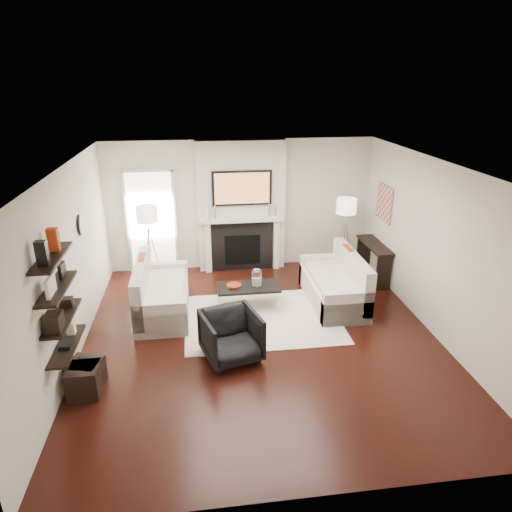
{
  "coord_description": "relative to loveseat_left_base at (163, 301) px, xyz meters",
  "views": [
    {
      "loc": [
        -0.91,
        -6.2,
        3.87
      ],
      "look_at": [
        0.0,
        0.6,
        1.15
      ],
      "focal_mm": 32.0,
      "sensor_mm": 36.0,
      "label": 1
    }
  ],
  "objects": [
    {
      "name": "room_envelope",
      "position": [
        1.57,
        -1.05,
        1.14
      ],
      "size": [
        6.0,
        6.0,
        6.0
      ],
      "color": "black",
      "rests_on": "ground"
    },
    {
      "name": "chimney_breast",
      "position": [
        1.57,
        1.82,
        1.14
      ],
      "size": [
        1.8,
        0.25,
        2.7
      ],
      "primitive_type": "cube",
      "color": "silver",
      "rests_on": "floor"
    },
    {
      "name": "fireplace_surround",
      "position": [
        1.57,
        1.69,
        0.31
      ],
      "size": [
        1.3,
        0.02,
        1.04
      ],
      "primitive_type": "cube",
      "color": "black",
      "rests_on": "floor"
    },
    {
      "name": "firebox",
      "position": [
        1.57,
        1.68,
        0.24
      ],
      "size": [
        0.75,
        0.02,
        0.65
      ],
      "primitive_type": "cube",
      "color": "black",
      "rests_on": "floor"
    },
    {
      "name": "mantel_pilaster_l",
      "position": [
        0.85,
        1.66,
        0.34
      ],
      "size": [
        0.12,
        0.08,
        1.1
      ],
      "primitive_type": "cube",
      "color": "white",
      "rests_on": "floor"
    },
    {
      "name": "mantel_pilaster_r",
      "position": [
        2.29,
        1.66,
        0.34
      ],
      "size": [
        0.12,
        0.08,
        1.1
      ],
      "primitive_type": "cube",
      "color": "white",
      "rests_on": "floor"
    },
    {
      "name": "mantel_shelf",
      "position": [
        1.57,
        1.64,
        0.91
      ],
      "size": [
        1.7,
        0.18,
        0.07
      ],
      "primitive_type": "cube",
      "color": "white",
      "rests_on": "chimney_breast"
    },
    {
      "name": "tv_body",
      "position": [
        1.57,
        1.66,
        1.57
      ],
      "size": [
        1.2,
        0.06,
        0.7
      ],
      "primitive_type": "cube",
      "color": "black",
      "rests_on": "chimney_breast"
    },
    {
      "name": "tv_screen",
      "position": [
        1.57,
        1.63,
        1.57
      ],
      "size": [
        1.1,
        0.0,
        0.62
      ],
      "primitive_type": "cube",
      "color": "#BF723F",
      "rests_on": "tv_body"
    },
    {
      "name": "candlestick_l_tall",
      "position": [
        1.02,
        1.65,
        1.09
      ],
      "size": [
        0.04,
        0.04,
        0.3
      ],
      "primitive_type": "cylinder",
      "color": "silver",
      "rests_on": "mantel_shelf"
    },
    {
      "name": "candlestick_l_short",
      "position": [
        0.89,
        1.65,
        1.06
      ],
      "size": [
        0.04,
        0.04,
        0.24
      ],
      "primitive_type": "cylinder",
      "color": "silver",
      "rests_on": "mantel_shelf"
    },
    {
      "name": "candlestick_r_tall",
      "position": [
        2.12,
        1.65,
        1.09
      ],
      "size": [
        0.04,
        0.04,
        0.3
      ],
      "primitive_type": "cylinder",
      "color": "silver",
      "rests_on": "mantel_shelf"
    },
    {
      "name": "candlestick_r_short",
      "position": [
        2.25,
        1.65,
        1.06
      ],
      "size": [
        0.04,
        0.04,
        0.24
      ],
      "primitive_type": "cylinder",
      "color": "silver",
      "rests_on": "mantel_shelf"
    },
    {
      "name": "hallway_panel",
      "position": [
        -0.28,
        1.93,
        0.84
      ],
      "size": [
        0.9,
        0.02,
        2.1
      ],
      "primitive_type": "cube",
      "color": "white",
      "rests_on": "floor"
    },
    {
      "name": "door_trim_l",
      "position": [
        -0.76,
        1.91,
        0.84
      ],
      "size": [
        0.06,
        0.06,
        2.16
      ],
      "primitive_type": "cube",
      "color": "white",
      "rests_on": "floor"
    },
    {
      "name": "door_trim_r",
      "position": [
        0.2,
        1.91,
        0.84
      ],
      "size": [
        0.06,
        0.06,
        2.16
      ],
      "primitive_type": "cube",
      "color": "white",
      "rests_on": "floor"
    },
    {
      "name": "door_trim_top",
      "position": [
        -0.28,
        1.91,
        1.92
      ],
      "size": [
        1.02,
        0.06,
        0.06
      ],
      "primitive_type": "cube",
      "color": "white",
      "rests_on": "wall_back"
    },
    {
      "name": "rug",
      "position": [
        1.67,
        -0.48,
        -0.2
      ],
      "size": [
        2.6,
        2.0,
        0.01
      ],
      "primitive_type": "cube",
      "color": "beige",
      "rests_on": "floor"
    },
    {
      "name": "loveseat_left_base",
      "position": [
        0.0,
        0.0,
        0.0
      ],
      "size": [
        0.85,
        1.8,
        0.42
      ],
      "primitive_type": "cube",
      "color": "beige",
      "rests_on": "floor"
    },
    {
      "name": "loveseat_left_back",
      "position": [
        -0.33,
        0.0,
        0.32
      ],
      "size": [
        0.18,
        1.8,
        0.8
      ],
      "primitive_type": "cube",
      "color": "beige",
      "rests_on": "floor"
    },
    {
      "name": "loveseat_left_arm_n",
      "position": [
        0.0,
        -0.81,
        0.09
      ],
      "size": [
        0.85,
        0.18,
        0.6
      ],
      "primitive_type": "cube",
      "color": "beige",
      "rests_on": "floor"
    },
    {
      "name": "loveseat_left_arm_s",
      "position": [
        0.0,
        0.81,
        0.09
      ],
      "size": [
        0.85,
        0.18,
        0.6
      ],
      "primitive_type": "cube",
      "color": "beige",
      "rests_on": "floor"
    },
    {
      "name": "loveseat_left_cushion",
      "position": [
        0.05,
        0.0,
        0.26
      ],
      "size": [
        0.63,
        1.44,
        0.1
      ],
      "primitive_type": "cube",
      "color": "beige",
      "rests_on": "loveseat_left_base"
    },
    {
      "name": "pillow_left_orange",
      "position": [
        -0.33,
        0.3,
        0.52
      ],
      "size": [
        0.1,
        0.42,
        0.42
      ],
      "primitive_type": "cube",
      "color": "#A53314",
      "rests_on": "loveseat_left_cushion"
    },
    {
      "name": "pillow_left_charcoal",
      "position": [
        -0.33,
        -0.3,
        0.51
      ],
      "size": [
        0.1,
        0.4,
        0.4
      ],
      "primitive_type": "cube",
      "color": "black",
      "rests_on": "loveseat_left_cushion"
    },
    {
      "name": "loveseat_right_base",
      "position": [
        3.04,
        -0.02,
        0.0
      ],
      "size": [
        0.85,
        1.8,
        0.42
      ],
      "primitive_type": "cube",
      "color": "beige",
      "rests_on": "floor"
    },
    {
      "name": "loveseat_right_back",
      "position": [
        3.37,
        -0.02,
        0.32
      ],
      "size": [
        0.18,
        1.8,
        0.8
      ],
      "primitive_type": "cube",
      "color": "beige",
      "rests_on": "floor"
    },
    {
      "name": "loveseat_right_arm_n",
      "position": [
        3.04,
        -0.83,
        0.09
      ],
      "size": [
        0.85,
        0.18,
        0.6
      ],
      "primitive_type": "cube",
      "color": "beige",
      "rests_on": "floor"
    },
    {
      "name": "loveseat_right_arm_s",
      "position": [
        3.04,
        0.79,
        0.09
      ],
      "size": [
        0.85,
        0.18,
        0.6
      ],
      "primitive_type": "cube",
      "color": "beige",
      "rests_on": "floor"
    },
    {
      "name": "loveseat_right_cushion",
      "position": [
        2.99,
        -0.02,
        0.26
      ],
      "size": [
        0.63,
        1.44,
        0.1
      ],
      "primitive_type": "cube",
      "color": "beige",
      "rests_on": "loveseat_right_base"
    },
    {
      "name": "pillow_right_orange",
      "position": [
        3.37,
        0.28,
        0.52
      ],
      "size": [
        0.1,
        0.42,
        0.42
      ],
      "primitive_type": "cube",
      "color": "#A53314",
      "rests_on": "loveseat_right_cushion"
    },
    {
      "name": "pillow_right_charcoal",
      "position": [
        3.37,
        -0.32,
        0.51
      ],
      "size": [
        0.1,
        0.4,
        0.4
      ],
      "primitive_type": "cube",
      "color": "black",
      "rests_on": "loveseat_right_cushion"
    },
    {
      "name": "coffee_table",
      "position": [
        1.49,
        -0.03,
        0.19
      ],
      "size": [
        1.1,
        0.55,
        0.04
      ],
      "primitive_type": "cube",
      "color": "black",
      "rests_on": "floor"
    },
    {
      "name": "coffee_leg_nw",
      "position": [
        0.99,
        -0.25,
        -0.02
      ],
      "size": [
        0.02,
        0.02,
        0.38
      ],
      "primitive_type": "cylinder",
      "color": "silver",
      "rests_on": "floor"
    },
    {
      "name": "coffee_leg_ne",
      "position": [
        1.99,
        -0.25,
        -0.02
      ],
      "size": [
        0.02,
        0.02,
        0.38
      ],
      "primitive_type": "cylinder",
      "color": "silver",
      "rests_on": "floor"
    },
    {
      "name": "coffee_leg_sw",
      "position": [
        0.99,
        0.19,
        -0.02
      ],
      "size": [
        0.02,
        0.02,
        0.38
      ],
      "primitive_type": "cylinder",
      "color": "silver",
      "rests_on": "floor"
    },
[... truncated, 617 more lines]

